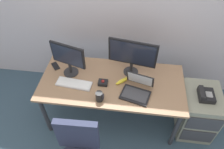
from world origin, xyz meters
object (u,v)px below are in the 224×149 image
(desk_phone, at_px, (206,95))
(banana, at_px, (122,81))
(keyboard, at_px, (74,84))
(trackball_mouse, at_px, (103,82))
(laptop, at_px, (137,89))
(file_cabinet, at_px, (197,112))
(coffee_mug, at_px, (100,97))
(monitor_main, at_px, (132,55))
(cell_phone, at_px, (56,66))
(monitor_side, at_px, (68,57))

(desk_phone, height_order, banana, banana)
(keyboard, xyz_separation_m, trackball_mouse, (0.33, 0.05, 0.01))
(keyboard, relative_size, laptop, 1.12)
(file_cabinet, distance_m, coffee_mug, 1.27)
(file_cabinet, xyz_separation_m, keyboard, (-1.50, -0.07, 0.39))
(monitor_main, xyz_separation_m, cell_phone, (-0.94, -0.01, -0.27))
(laptop, bearing_deg, cell_phone, 164.21)
(keyboard, bearing_deg, trackball_mouse, 8.74)
(coffee_mug, relative_size, banana, 0.62)
(file_cabinet, distance_m, banana, 1.03)
(laptop, bearing_deg, trackball_mouse, 169.07)
(file_cabinet, xyz_separation_m, coffee_mug, (-1.17, -0.25, 0.44))
(desk_phone, height_order, cell_phone, desk_phone)
(cell_phone, height_order, banana, banana)
(trackball_mouse, xyz_separation_m, banana, (0.22, 0.06, -0.00))
(keyboard, bearing_deg, laptop, -1.98)
(keyboard, bearing_deg, desk_phone, 1.96)
(banana, bearing_deg, keyboard, -168.81)
(monitor_main, relative_size, laptop, 1.47)
(desk_phone, distance_m, monitor_side, 1.60)
(monitor_side, xyz_separation_m, trackball_mouse, (0.41, -0.13, -0.22))
(trackball_mouse, bearing_deg, desk_phone, 0.02)
(monitor_side, relative_size, keyboard, 1.00)
(banana, bearing_deg, monitor_main, 63.00)
(coffee_mug, distance_m, cell_phone, 0.78)
(desk_phone, bearing_deg, trackball_mouse, -179.98)
(monitor_side, relative_size, laptop, 1.12)
(monitor_side, relative_size, cell_phone, 2.96)
(keyboard, xyz_separation_m, banana, (0.55, 0.11, 0.01))
(monitor_side, xyz_separation_m, laptop, (0.81, -0.21, -0.19))
(monitor_main, xyz_separation_m, trackball_mouse, (-0.31, -0.23, -0.26))
(keyboard, bearing_deg, banana, 11.19)
(file_cabinet, bearing_deg, cell_phone, 173.73)
(monitor_side, xyz_separation_m, keyboard, (0.08, -0.18, -0.23))
(file_cabinet, relative_size, banana, 3.41)
(monitor_main, xyz_separation_m, banana, (-0.09, -0.17, -0.26))
(monitor_side, distance_m, trackball_mouse, 0.49)
(file_cabinet, bearing_deg, monitor_side, 175.86)
(coffee_mug, xyz_separation_m, banana, (0.22, 0.29, -0.04))
(file_cabinet, height_order, monitor_side, monitor_side)
(file_cabinet, height_order, monitor_main, monitor_main)
(keyboard, distance_m, coffee_mug, 0.38)
(banana, bearing_deg, laptop, -37.80)
(monitor_side, height_order, cell_phone, monitor_side)
(trackball_mouse, xyz_separation_m, cell_phone, (-0.64, 0.22, -0.02))
(desk_phone, xyz_separation_m, laptop, (-0.77, -0.08, 0.07))
(file_cabinet, height_order, banana, banana)
(coffee_mug, bearing_deg, trackball_mouse, 90.29)
(desk_phone, bearing_deg, coffee_mug, -168.60)
(monitor_main, height_order, cell_phone, monitor_main)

